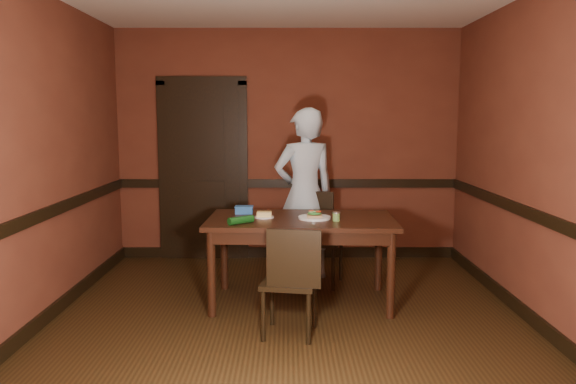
{
  "coord_description": "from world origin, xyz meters",
  "views": [
    {
      "loc": [
        -0.01,
        -4.38,
        1.69
      ],
      "look_at": [
        0.0,
        0.35,
        1.05
      ],
      "focal_mm": 35.0,
      "sensor_mm": 36.0,
      "label": 1
    }
  ],
  "objects_px": {
    "sandwich_plate": "(314,216)",
    "sauce_jar": "(336,216)",
    "person": "(304,194)",
    "food_tub": "(244,210)",
    "chair_near": "(290,280)",
    "cheese_saucer": "(264,215)",
    "dining_table": "(301,260)",
    "chair_far": "(319,239)"
  },
  "relations": [
    {
      "from": "food_tub",
      "to": "sandwich_plate",
      "type": "bearing_deg",
      "value": -22.06
    },
    {
      "from": "sauce_jar",
      "to": "food_tub",
      "type": "relative_size",
      "value": 0.47
    },
    {
      "from": "chair_far",
      "to": "chair_near",
      "type": "bearing_deg",
      "value": -85.82
    },
    {
      "from": "sandwich_plate",
      "to": "sauce_jar",
      "type": "xyz_separation_m",
      "value": [
        0.19,
        -0.11,
        0.02
      ]
    },
    {
      "from": "chair_near",
      "to": "sandwich_plate",
      "type": "distance_m",
      "value": 0.85
    },
    {
      "from": "dining_table",
      "to": "chair_near",
      "type": "relative_size",
      "value": 1.92
    },
    {
      "from": "sauce_jar",
      "to": "dining_table",
      "type": "bearing_deg",
      "value": 154.78
    },
    {
      "from": "dining_table",
      "to": "person",
      "type": "bearing_deg",
      "value": 87.83
    },
    {
      "from": "chair_far",
      "to": "cheese_saucer",
      "type": "height_order",
      "value": "chair_far"
    },
    {
      "from": "sandwich_plate",
      "to": "food_tub",
      "type": "bearing_deg",
      "value": 157.54
    },
    {
      "from": "dining_table",
      "to": "food_tub",
      "type": "bearing_deg",
      "value": 158.04
    },
    {
      "from": "food_tub",
      "to": "dining_table",
      "type": "bearing_deg",
      "value": -23.21
    },
    {
      "from": "cheese_saucer",
      "to": "food_tub",
      "type": "distance_m",
      "value": 0.29
    },
    {
      "from": "chair_far",
      "to": "chair_near",
      "type": "height_order",
      "value": "chair_far"
    },
    {
      "from": "dining_table",
      "to": "food_tub",
      "type": "relative_size",
      "value": 9.74
    },
    {
      "from": "person",
      "to": "food_tub",
      "type": "xyz_separation_m",
      "value": [
        -0.58,
        -0.57,
        -0.07
      ]
    },
    {
      "from": "sauce_jar",
      "to": "food_tub",
      "type": "bearing_deg",
      "value": 155.79
    },
    {
      "from": "food_tub",
      "to": "cheese_saucer",
      "type": "bearing_deg",
      "value": -46.62
    },
    {
      "from": "sandwich_plate",
      "to": "dining_table",
      "type": "bearing_deg",
      "value": 162.95
    },
    {
      "from": "cheese_saucer",
      "to": "sandwich_plate",
      "type": "bearing_deg",
      "value": -7.1
    },
    {
      "from": "dining_table",
      "to": "sandwich_plate",
      "type": "relative_size",
      "value": 5.75
    },
    {
      "from": "sandwich_plate",
      "to": "food_tub",
      "type": "xyz_separation_m",
      "value": [
        -0.65,
        0.27,
        0.02
      ]
    },
    {
      "from": "chair_far",
      "to": "cheese_saucer",
      "type": "distance_m",
      "value": 0.84
    },
    {
      "from": "sandwich_plate",
      "to": "chair_far",
      "type": "bearing_deg",
      "value": 82.3
    },
    {
      "from": "dining_table",
      "to": "food_tub",
      "type": "distance_m",
      "value": 0.72
    },
    {
      "from": "sandwich_plate",
      "to": "cheese_saucer",
      "type": "distance_m",
      "value": 0.45
    },
    {
      "from": "person",
      "to": "food_tub",
      "type": "height_order",
      "value": "person"
    },
    {
      "from": "chair_near",
      "to": "cheese_saucer",
      "type": "distance_m",
      "value": 0.9
    },
    {
      "from": "cheese_saucer",
      "to": "chair_near",
      "type": "bearing_deg",
      "value": -74.04
    },
    {
      "from": "sandwich_plate",
      "to": "food_tub",
      "type": "height_order",
      "value": "same"
    },
    {
      "from": "chair_far",
      "to": "person",
      "type": "height_order",
      "value": "person"
    },
    {
      "from": "chair_near",
      "to": "sauce_jar",
      "type": "bearing_deg",
      "value": -113.75
    },
    {
      "from": "sauce_jar",
      "to": "cheese_saucer",
      "type": "bearing_deg",
      "value": 165.64
    },
    {
      "from": "cheese_saucer",
      "to": "dining_table",
      "type": "bearing_deg",
      "value": -3.42
    },
    {
      "from": "chair_near",
      "to": "food_tub",
      "type": "bearing_deg",
      "value": -57.42
    },
    {
      "from": "dining_table",
      "to": "sandwich_plate",
      "type": "bearing_deg",
      "value": -15.4
    },
    {
      "from": "person",
      "to": "sandwich_plate",
      "type": "distance_m",
      "value": 0.84
    },
    {
      "from": "sauce_jar",
      "to": "cheese_saucer",
      "type": "distance_m",
      "value": 0.66
    },
    {
      "from": "dining_table",
      "to": "chair_far",
      "type": "height_order",
      "value": "chair_far"
    },
    {
      "from": "chair_far",
      "to": "food_tub",
      "type": "distance_m",
      "value": 0.88
    },
    {
      "from": "dining_table",
      "to": "sauce_jar",
      "type": "relative_size",
      "value": 20.93
    },
    {
      "from": "dining_table",
      "to": "chair_far",
      "type": "distance_m",
      "value": 0.61
    }
  ]
}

